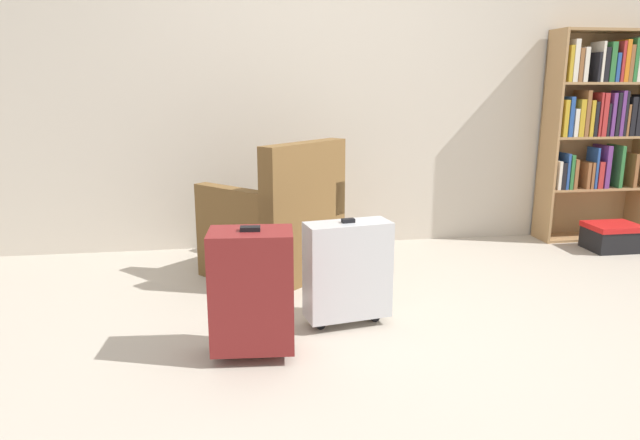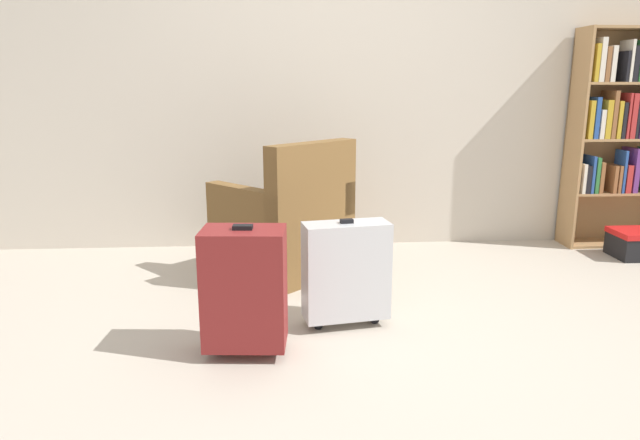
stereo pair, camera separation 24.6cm
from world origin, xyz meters
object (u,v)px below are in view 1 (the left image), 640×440
(bookshelf, at_px, (597,123))
(armchair, at_px, (276,228))
(mug, at_px, (359,259))
(suitcase_silver, at_px, (348,270))
(suitcase_dark_red, at_px, (252,290))
(storage_box, at_px, (612,236))

(bookshelf, bearing_deg, armchair, -168.12)
(mug, bearing_deg, suitcase_silver, -105.90)
(mug, bearing_deg, armchair, -171.48)
(mug, relative_size, suitcase_dark_red, 0.19)
(mug, distance_m, storage_box, 2.02)
(suitcase_silver, bearing_deg, storage_box, 25.19)
(bookshelf, xyz_separation_m, storage_box, (-0.01, -0.36, -0.84))
(armchair, distance_m, suitcase_dark_red, 1.20)
(armchair, xyz_separation_m, suitcase_dark_red, (-0.20, -1.18, 0.01))
(storage_box, xyz_separation_m, suitcase_dark_red, (-2.80, -1.37, 0.22))
(bookshelf, bearing_deg, mug, -167.16)
(mug, relative_size, suitcase_silver, 0.21)
(armchair, relative_size, storage_box, 2.62)
(armchair, xyz_separation_m, storage_box, (2.60, 0.19, -0.21))
(bookshelf, height_order, mug, bookshelf)
(mug, relative_size, storage_box, 0.32)
(bookshelf, height_order, suitcase_dark_red, bookshelf)
(mug, distance_m, suitcase_dark_red, 1.52)
(armchair, bearing_deg, bookshelf, 11.88)
(bookshelf, height_order, armchair, bookshelf)
(bookshelf, xyz_separation_m, armchair, (-2.61, -0.55, -0.63))
(mug, height_order, storage_box, storage_box)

